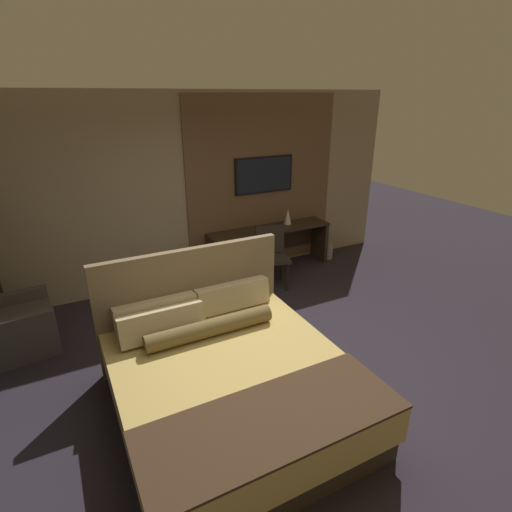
{
  "coord_description": "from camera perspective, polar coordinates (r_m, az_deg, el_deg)",
  "views": [
    {
      "loc": [
        -1.72,
        -3.04,
        2.73
      ],
      "look_at": [
        0.36,
        0.97,
        0.89
      ],
      "focal_mm": 28.0,
      "sensor_mm": 36.0,
      "label": 1
    }
  ],
  "objects": [
    {
      "name": "waste_bin",
      "position": [
        7.23,
        10.06,
        0.77
      ],
      "size": [
        0.22,
        0.22,
        0.28
      ],
      "color": "gray",
      "rests_on": "ground_plane"
    },
    {
      "name": "vase_tall",
      "position": [
        6.65,
        4.57,
        5.65
      ],
      "size": [
        0.12,
        0.12,
        0.26
      ],
      "color": "silver",
      "rests_on": "desk"
    },
    {
      "name": "desk_chair",
      "position": [
        5.99,
        2.18,
        0.74
      ],
      "size": [
        0.58,
        0.58,
        0.91
      ],
      "rotation": [
        0.0,
        0.0,
        -0.29
      ],
      "color": "#28231E",
      "rests_on": "ground_plane"
    },
    {
      "name": "armchair_by_window",
      "position": [
        5.33,
        -31.09,
        -8.87
      ],
      "size": [
        0.82,
        0.84,
        0.8
      ],
      "rotation": [
        0.0,
        0.0,
        1.66
      ],
      "color": "#47423D",
      "rests_on": "ground_plane"
    },
    {
      "name": "wall_back_tv_panel",
      "position": [
        6.09,
        -8.54,
        9.27
      ],
      "size": [
        7.2,
        0.09,
        2.8
      ],
      "color": "tan",
      "rests_on": "ground_plane"
    },
    {
      "name": "ground_plane",
      "position": [
        4.44,
        1.75,
        -15.92
      ],
      "size": [
        16.0,
        16.0,
        0.0
      ],
      "primitive_type": "plane",
      "color": "#28232D"
    },
    {
      "name": "desk",
      "position": [
        6.56,
        1.82,
        2.24
      ],
      "size": [
        2.06,
        0.46,
        0.72
      ],
      "color": "#2D2319",
      "rests_on": "ground_plane"
    },
    {
      "name": "tv",
      "position": [
        6.44,
        1.15,
        11.52
      ],
      "size": [
        1.01,
        0.04,
        0.57
      ],
      "color": "black"
    },
    {
      "name": "bed",
      "position": [
        3.81,
        -3.98,
        -17.04
      ],
      "size": [
        2.0,
        2.21,
        1.26
      ],
      "color": "#33281E",
      "rests_on": "ground_plane"
    }
  ]
}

